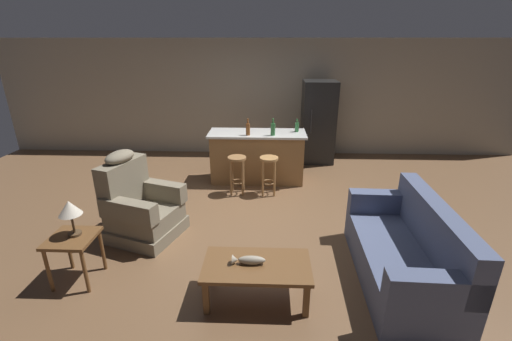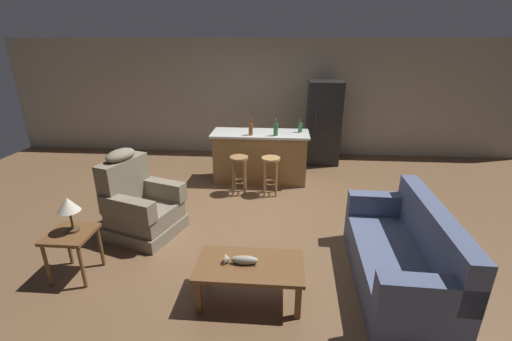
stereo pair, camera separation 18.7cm
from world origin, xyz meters
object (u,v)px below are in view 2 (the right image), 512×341
(table_lamp, at_px, (68,206))
(bottle_short_amber, at_px, (300,127))
(fish_figurine, at_px, (241,260))
(coffee_table, at_px, (250,269))
(kitchen_island, at_px, (260,157))
(couch, at_px, (403,257))
(recliner_near_lamp, at_px, (140,205))
(bar_stool_right, at_px, (271,169))
(bottle_wine_dark, at_px, (276,129))
(bar_stool_left, at_px, (239,168))
(bottle_tall_green, at_px, (251,129))
(end_table, at_px, (72,240))
(refrigerator, at_px, (323,123))

(table_lamp, height_order, bottle_short_amber, bottle_short_amber)
(fish_figurine, distance_m, bottle_short_amber, 3.46)
(coffee_table, xyz_separation_m, kitchen_island, (-0.11, 3.26, 0.11))
(couch, distance_m, recliner_near_lamp, 3.39)
(bottle_short_amber, bearing_deg, bar_stool_right, -125.43)
(fish_figurine, relative_size, bottle_wine_dark, 1.10)
(couch, relative_size, bar_stool_left, 2.83)
(kitchen_island, height_order, bottle_tall_green, bottle_tall_green)
(fish_figurine, bearing_deg, end_table, 173.74)
(kitchen_island, bearing_deg, fish_figurine, -89.53)
(fish_figurine, height_order, couch, couch)
(end_table, xyz_separation_m, bottle_tall_green, (1.75, 2.85, 0.60))
(bar_stool_left, distance_m, bar_stool_right, 0.55)
(bar_stool_right, bearing_deg, coffee_table, -92.44)
(bar_stool_left, xyz_separation_m, bottle_tall_green, (0.17, 0.44, 0.59))
(refrigerator, xyz_separation_m, bottle_tall_green, (-1.44, -1.39, 0.18))
(refrigerator, relative_size, bottle_short_amber, 7.25)
(end_table, distance_m, kitchen_island, 3.59)
(bottle_wine_dark, bearing_deg, kitchen_island, 146.47)
(kitchen_island, distance_m, bar_stool_left, 0.71)
(fish_figurine, xyz_separation_m, end_table, (-1.94, 0.21, -0.00))
(table_lamp, bearing_deg, bottle_wine_dark, 52.24)
(recliner_near_lamp, height_order, table_lamp, recliner_near_lamp)
(bar_stool_left, bearing_deg, bottle_wine_dark, 35.64)
(bar_stool_right, distance_m, bottle_short_amber, 1.05)
(end_table, bearing_deg, fish_figurine, -6.26)
(bar_stool_left, xyz_separation_m, bottle_wine_dark, (0.61, 0.44, 0.59))
(kitchen_island, height_order, refrigerator, refrigerator)
(kitchen_island, relative_size, bar_stool_right, 2.65)
(bottle_tall_green, bearing_deg, refrigerator, 43.98)
(end_table, xyz_separation_m, bottle_wine_dark, (2.20, 2.85, 0.61))
(coffee_table, distance_m, bottle_wine_dark, 3.15)
(coffee_table, bearing_deg, recliner_near_lamp, 143.75)
(fish_figurine, distance_m, table_lamp, 1.97)
(bar_stool_right, bearing_deg, couch, -55.91)
(coffee_table, distance_m, fish_figurine, 0.13)
(couch, height_order, end_table, couch)
(table_lamp, xyz_separation_m, bottle_short_amber, (2.62, 3.09, 0.17))
(refrigerator, bearing_deg, bar_stool_left, -131.30)
(end_table, relative_size, bar_stool_left, 0.82)
(bar_stool_right, distance_m, bottle_wine_dark, 0.74)
(coffee_table, distance_m, table_lamp, 2.08)
(bar_stool_left, xyz_separation_m, refrigerator, (1.61, 1.83, 0.41))
(couch, relative_size, bottle_short_amber, 7.94)
(coffee_table, height_order, couch, couch)
(couch, xyz_separation_m, end_table, (-3.66, -0.15, 0.12))
(recliner_near_lamp, bearing_deg, fish_figurine, -19.15)
(bar_stool_left, bearing_deg, table_lamp, -123.41)
(fish_figurine, xyz_separation_m, bottle_short_amber, (0.71, 3.34, 0.58))
(kitchen_island, relative_size, bar_stool_left, 2.65)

